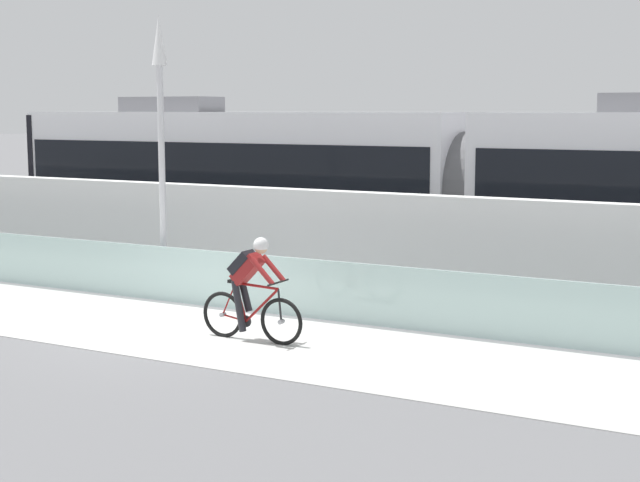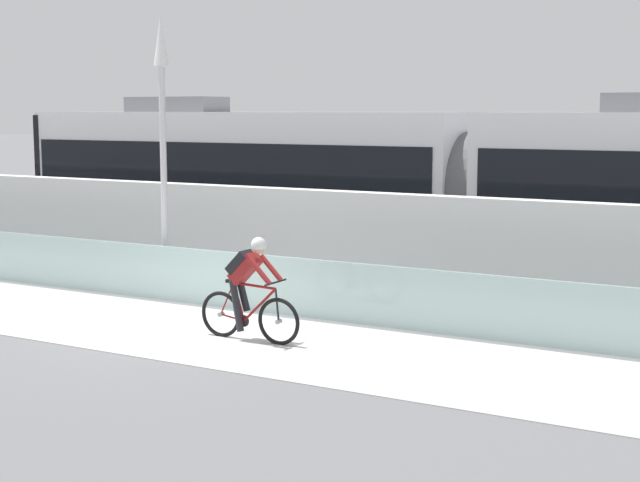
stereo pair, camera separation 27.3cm
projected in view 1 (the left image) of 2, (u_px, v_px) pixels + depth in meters
name	position (u px, v px, depth m)	size (l,w,h in m)	color
ground_plane	(169.00, 330.00, 15.13)	(200.00, 200.00, 0.00)	slate
bike_path_deck	(169.00, 330.00, 15.13)	(32.00, 3.20, 0.01)	beige
glass_parapet	(233.00, 281.00, 16.68)	(32.00, 0.05, 1.01)	silver
concrete_barrier_wall	(284.00, 241.00, 18.18)	(32.00, 0.36, 2.01)	white
tram_rail_near	(343.00, 272.00, 20.48)	(32.00, 0.08, 0.01)	#595654
tram_rail_far	(371.00, 263.00, 21.73)	(32.00, 0.08, 0.01)	#595654
tram	(473.00, 188.00, 19.59)	(22.56, 2.54, 3.81)	silver
cyclist_on_bike	(251.00, 290.00, 14.29)	(1.77, 0.58, 1.61)	black
lamp_post_antenna	(161.00, 121.00, 17.38)	(0.28, 0.28, 5.20)	gray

